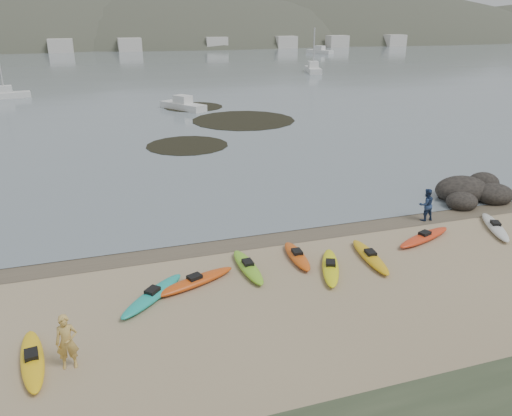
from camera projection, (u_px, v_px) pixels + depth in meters
name	position (u px, v px, depth m)	size (l,w,h in m)	color
ground	(256.00, 236.00, 24.91)	(600.00, 600.00, 0.00)	tan
wet_sand	(258.00, 238.00, 24.65)	(60.00, 60.00, 0.00)	brown
water	(99.00, 35.00, 291.35)	(1200.00, 1200.00, 0.00)	slate
kayaks	(302.00, 267.00, 21.48)	(23.31, 7.76, 0.34)	gold
person_west	(67.00, 342.00, 15.30)	(0.67, 0.44, 1.85)	tan
person_east	(426.00, 205.00, 26.54)	(0.86, 0.67, 1.77)	navy
rock_cluster	(472.00, 195.00, 29.97)	(5.11, 3.72, 1.63)	black
kelp_mats	(220.00, 121.00, 51.96)	(16.53, 25.74, 0.04)	black
moored_boats	(145.00, 67.00, 101.25)	(105.67, 88.59, 1.40)	silver
far_hills	(205.00, 81.00, 214.18)	(550.00, 135.00, 80.00)	#384235
far_town	(131.00, 45.00, 154.69)	(199.00, 5.00, 4.00)	beige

